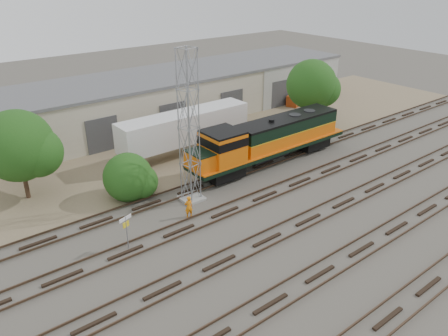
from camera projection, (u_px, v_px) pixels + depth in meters
ground at (278, 204)px, 33.20m from camera, size 140.00×140.00×0.00m
dirt_strip at (173, 146)px, 43.88m from camera, size 80.00×16.00×0.02m
tracks at (308, 220)px, 31.03m from camera, size 80.00×20.40×0.28m
warehouse at (134, 103)px, 48.47m from camera, size 58.40×10.40×5.30m
locomotive at (268, 140)px, 38.99m from camera, size 17.01×2.98×4.09m
signal_tower at (189, 131)px, 31.56m from camera, size 1.70×1.70×11.54m
sign_post at (126, 226)px, 27.35m from camera, size 0.95×0.33×2.39m
worker at (189, 207)px, 31.23m from camera, size 0.67×0.51×1.66m
semi_trailer at (188, 127)px, 41.30m from camera, size 13.34×2.79×4.10m
dumpster_blue at (308, 98)px, 57.17m from camera, size 2.03×1.97×1.50m
dumpster_red at (293, 101)px, 55.94m from camera, size 1.89×1.84×1.40m
tree_west at (23, 147)px, 32.38m from camera, size 5.69×5.42×7.09m
tree_mid at (131, 178)px, 33.66m from camera, size 4.02×3.83×3.83m
tree_east at (314, 86)px, 47.85m from camera, size 5.74×5.47×7.38m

